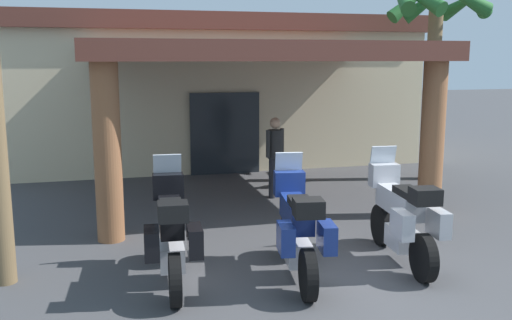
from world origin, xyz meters
name	(u,v)px	position (x,y,z in m)	size (l,w,h in m)	color
ground_plane	(347,280)	(0.00, 0.00, 0.00)	(80.00, 80.00, 0.00)	#424244
motel_building	(207,87)	(0.05, 10.09, 2.11)	(11.81, 11.36, 4.10)	beige
motorcycle_black	(171,232)	(-2.29, 0.55, 0.70)	(0.73, 2.21, 1.61)	black
motorcycle_blue	(298,228)	(-0.62, 0.26, 0.70)	(0.86, 2.20, 1.61)	black
motorcycle_silver	(403,216)	(1.05, 0.42, 0.70)	(0.78, 2.21, 1.61)	black
pedestrian	(275,151)	(0.46, 4.71, 1.00)	(0.47, 0.32, 1.73)	black
palm_tree_near_portico	(436,21)	(4.71, 5.52, 3.84)	(2.56, 2.62, 5.15)	brown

